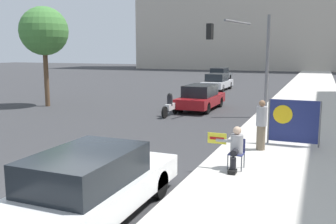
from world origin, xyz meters
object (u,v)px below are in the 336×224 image
jogger_on_sidewalk (261,125)px  car_on_road_nearest (201,97)px  protest_banner (293,121)px  seated_protester (235,147)px  traffic_light_pole (243,47)px  car_on_road_midblock (217,82)px  street_tree_near_curb (44,32)px  parked_car_curbside (90,185)px  motorcycle_on_road (170,106)px  car_on_road_distant (220,74)px

jogger_on_sidewalk → car_on_road_nearest: size_ratio=0.37×
jogger_on_sidewalk → protest_banner: 1.36m
seated_protester → traffic_light_pole: (-1.79, 9.72, 2.76)m
car_on_road_midblock → street_tree_near_curb: 15.37m
jogger_on_sidewalk → street_tree_near_curb: size_ratio=0.27×
protest_banner → traffic_light_pole: bearing=115.5°
parked_car_curbside → motorcycle_on_road: (-3.04, 11.76, -0.19)m
protest_banner → car_on_road_distant: protest_banner is taller
car_on_road_distant → motorcycle_on_road: size_ratio=2.22×
jogger_on_sidewalk → car_on_road_distant: size_ratio=0.35×
street_tree_near_curb → protest_banner: bearing=-19.2°
seated_protester → traffic_light_pole: 10.26m
seated_protester → jogger_on_sidewalk: bearing=100.4°
car_on_road_midblock → parked_car_curbside: bearing=-80.8°
car_on_road_midblock → seated_protester: bearing=-74.0°
traffic_light_pole → car_on_road_nearest: size_ratio=1.11×
protest_banner → street_tree_near_curb: size_ratio=0.29×
jogger_on_sidewalk → street_tree_near_curb: 15.37m
jogger_on_sidewalk → car_on_road_distant: (-8.96, 29.35, -0.26)m
traffic_light_pole → motorcycle_on_road: 4.80m
street_tree_near_curb → car_on_road_midblock: bearing=61.3°
protest_banner → car_on_road_nearest: protest_banner is taller
car_on_road_distant → seated_protester: bearing=-74.8°
seated_protester → street_tree_near_curb: street_tree_near_curb is taller
seated_protester → car_on_road_distant: size_ratio=0.25×
protest_banner → car_on_road_nearest: bearing=127.3°
protest_banner → car_on_road_midblock: protest_banner is taller
protest_banner → car_on_road_midblock: size_ratio=0.38×
traffic_light_pole → motorcycle_on_road: (-3.32, -1.73, -3.01)m
parked_car_curbside → car_on_road_distant: bearing=100.5°
parked_car_curbside → street_tree_near_curb: 17.03m
traffic_light_pole → car_on_road_distant: size_ratio=1.07×
car_on_road_midblock → street_tree_near_curb: size_ratio=0.77×
seated_protester → motorcycle_on_road: seated_protester is taller
traffic_light_pole → jogger_on_sidewalk: bearing=-73.9°
jogger_on_sidewalk → parked_car_curbside: jogger_on_sidewalk is taller
jogger_on_sidewalk → motorcycle_on_road: size_ratio=0.78×
traffic_light_pole → car_on_road_nearest: 3.86m
car_on_road_midblock → car_on_road_distant: bearing=103.4°
protest_banner → car_on_road_midblock: 19.60m
jogger_on_sidewalk → motorcycle_on_road: jogger_on_sidewalk is taller
protest_banner → car_on_road_distant: size_ratio=0.37×
protest_banner → traffic_light_pole: size_ratio=0.35×
jogger_on_sidewalk → car_on_road_distant: bearing=-92.9°
parked_car_curbside → motorcycle_on_road: parked_car_curbside is taller
protest_banner → parked_car_curbside: protest_banner is taller
traffic_light_pole → car_on_road_midblock: bearing=110.4°
jogger_on_sidewalk → traffic_light_pole: 8.08m
jogger_on_sidewalk → protest_banner: size_ratio=0.95×
jogger_on_sidewalk → car_on_road_midblock: bearing=-91.1°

